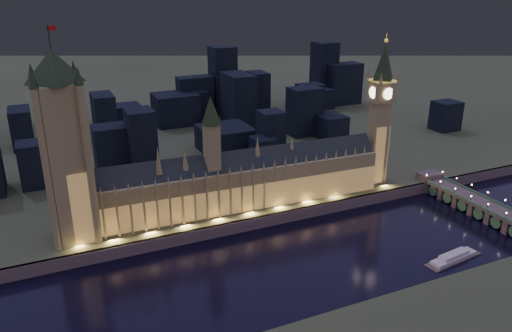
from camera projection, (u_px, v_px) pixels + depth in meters
name	position (u px, v px, depth m)	size (l,w,h in m)	color
ground_plane	(287.00, 258.00, 292.57)	(2000.00, 2000.00, 0.00)	black
north_bank	(123.00, 87.00, 734.13)	(2000.00, 960.00, 8.00)	#3B402B
embankment_wall	(258.00, 223.00, 326.08)	(2000.00, 2.50, 8.00)	#59414F
palace_of_westminster	(240.00, 181.00, 334.44)	(202.00, 27.54, 78.00)	#957C5A
victoria_tower	(64.00, 140.00, 278.36)	(31.68, 31.68, 123.13)	#957C5A
elizabeth_tower	(381.00, 102.00, 362.56)	(18.00, 18.00, 110.11)	#957C5A
westminster_bridge	(478.00, 206.00, 344.50)	(16.60, 113.00, 15.90)	#59414F
river_boat	(454.00, 257.00, 290.05)	(40.20, 14.01, 4.50)	#59414F
city_backdrop	(200.00, 108.00, 503.54)	(470.49, 215.63, 85.46)	black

